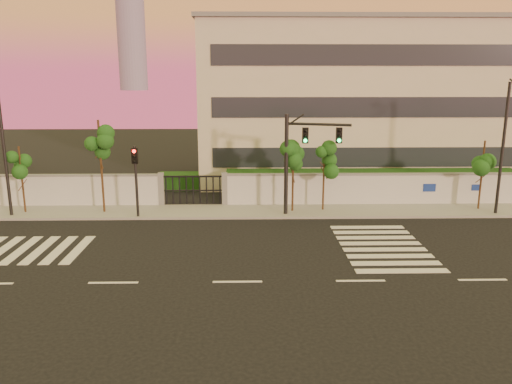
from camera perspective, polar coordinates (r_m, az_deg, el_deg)
ground at (r=20.48m, az=-2.13°, el=-10.23°), size 120.00×120.00×0.00m
sidewalk at (r=30.39m, az=-1.80°, el=-2.23°), size 60.00×3.00×0.15m
perimeter_wall at (r=31.60m, az=-1.60°, el=0.24°), size 60.00×0.36×2.20m
hedge_row at (r=34.34m, az=0.21°, el=0.85°), size 41.00×4.25×1.80m
institutional_building at (r=41.74m, az=10.97°, el=10.20°), size 24.40×12.40×12.25m
road_markings at (r=24.05m, az=-5.77°, el=-6.64°), size 57.00×7.62×0.02m
street_tree_b at (r=32.50m, az=-25.28°, el=2.85°), size 1.37×1.09×4.11m
street_tree_c at (r=30.65m, az=-17.37°, el=5.09°), size 1.53×1.22×5.65m
street_tree_d at (r=29.73m, az=4.31°, el=3.59°), size 1.52×1.21×4.36m
street_tree_e at (r=30.20m, az=7.84°, el=3.60°), size 1.43×1.13×4.32m
street_tree_f at (r=33.08m, az=24.55°, el=3.39°), size 1.39×1.10×4.34m
traffic_signal_main at (r=28.96m, az=4.99°, el=4.50°), size 3.74×1.21×6.01m
traffic_signal_secondary at (r=29.28m, az=-13.59°, el=2.12°), size 0.33×0.33×4.28m
streetlight_west at (r=31.73m, az=-27.08°, el=5.28°), size 0.50×2.03×8.46m
streetlight_east at (r=32.08m, az=26.56°, el=5.12°), size 0.49×1.97×8.17m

